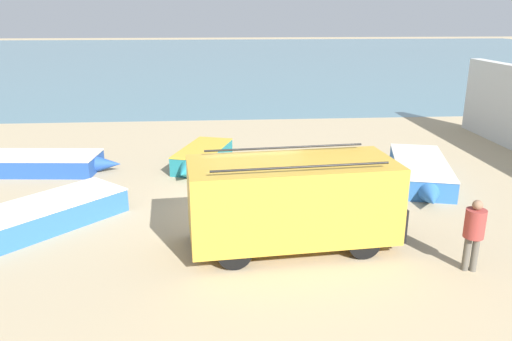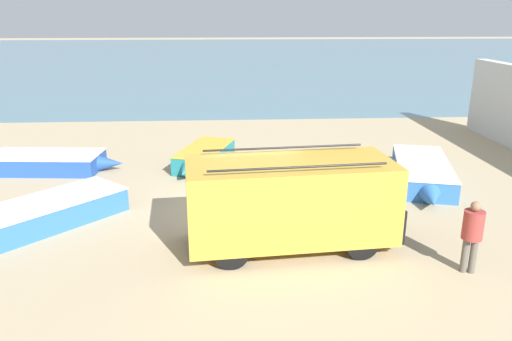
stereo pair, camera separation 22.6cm
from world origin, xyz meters
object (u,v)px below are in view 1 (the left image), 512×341
Objects in this scene: fishing_rowboat_0 at (32,218)px; fishing_rowboat_3 at (202,157)px; fishing_rowboat_1 at (421,172)px; fisherman_1 at (474,229)px; fishing_rowboat_2 at (46,163)px; parked_van at (293,200)px.

fishing_rowboat_3 reaches higher than fishing_rowboat_0.
fisherman_1 reaches higher than fishing_rowboat_1.
fishing_rowboat_3 is at bearing -92.40° from fishing_rowboat_1.
fishing_rowboat_0 is at bearing -71.32° from fishing_rowboat_2.
fishing_rowboat_3 is (5.32, 0.20, 0.03)m from fishing_rowboat_2.
fishing_rowboat_1 is (4.83, 4.26, -0.81)m from parked_van.
fishing_rowboat_0 is 11.60m from fishing_rowboat_1.
fishing_rowboat_1 is 12.60m from fishing_rowboat_2.
fishing_rowboat_3 is 2.40× the size of fisherman_1.
fishing_rowboat_3 is at bearing 53.84° from fisherman_1.
fisherman_1 is at bearing 2.93° from fishing_rowboat_1.
parked_van is 6.94m from fishing_rowboat_3.
parked_van is 3.90m from fisherman_1.
fisherman_1 reaches higher than fishing_rowboat_3.
fishing_rowboat_3 is 9.95m from fisherman_1.
parked_van is 6.58m from fishing_rowboat_0.
fishing_rowboat_0 is at bearing 91.75° from fisherman_1.
fisherman_1 is at bearing 117.88° from fishing_rowboat_0.
fishing_rowboat_1 is 3.27× the size of fisherman_1.
fishing_rowboat_1 is 7.46m from fishing_rowboat_3.
parked_van reaches higher than fishing_rowboat_1.
fishing_rowboat_0 is at bearing -60.26° from fishing_rowboat_1.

